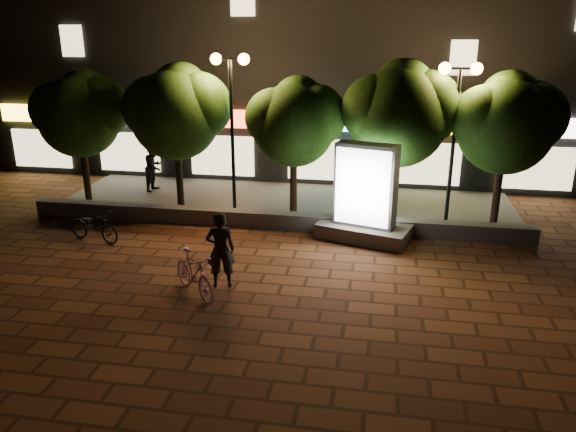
% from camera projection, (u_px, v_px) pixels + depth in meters
% --- Properties ---
extents(ground, '(80.00, 80.00, 0.00)m').
position_uv_depth(ground, '(238.00, 281.00, 13.87)').
color(ground, brown).
rests_on(ground, ground).
extents(retaining_wall, '(16.00, 0.45, 0.50)m').
position_uv_depth(retaining_wall, '(271.00, 220.00, 17.51)').
color(retaining_wall, '#615F5A').
rests_on(retaining_wall, ground).
extents(sidewalk, '(16.00, 5.00, 0.08)m').
position_uv_depth(sidewalk, '(285.00, 203.00, 19.91)').
color(sidewalk, '#615F5A').
rests_on(sidewalk, ground).
extents(building_block, '(28.00, 8.12, 11.30)m').
position_uv_depth(building_block, '(311.00, 51.00, 24.34)').
color(building_block, black).
rests_on(building_block, ground).
extents(tree_far_left, '(3.36, 2.80, 4.63)m').
position_uv_depth(tree_far_left, '(81.00, 111.00, 19.02)').
color(tree_far_left, black).
rests_on(tree_far_left, sidewalk).
extents(tree_left, '(3.60, 3.00, 4.89)m').
position_uv_depth(tree_left, '(177.00, 109.00, 18.40)').
color(tree_left, black).
rests_on(tree_left, sidewalk).
extents(tree_mid, '(3.24, 2.70, 4.50)m').
position_uv_depth(tree_mid, '(296.00, 119.00, 17.82)').
color(tree_mid, black).
rests_on(tree_mid, sidewalk).
extents(tree_right, '(3.72, 3.10, 5.07)m').
position_uv_depth(tree_right, '(401.00, 111.00, 17.16)').
color(tree_right, black).
rests_on(tree_right, sidewalk).
extents(tree_far_right, '(3.48, 2.90, 4.76)m').
position_uv_depth(tree_far_right, '(508.00, 120.00, 16.70)').
color(tree_far_right, black).
rests_on(tree_far_right, sidewalk).
extents(street_lamp_left, '(1.26, 0.36, 5.18)m').
position_uv_depth(street_lamp_left, '(231.00, 93.00, 17.64)').
color(street_lamp_left, black).
rests_on(street_lamp_left, sidewalk).
extents(street_lamp_right, '(1.26, 0.36, 4.98)m').
position_uv_depth(street_lamp_right, '(457.00, 102.00, 16.54)').
color(street_lamp_right, black).
rests_on(street_lamp_right, sidewalk).
extents(ad_kiosk, '(2.95, 2.04, 2.90)m').
position_uv_depth(ad_kiosk, '(365.00, 202.00, 16.26)').
color(ad_kiosk, '#615F5A').
rests_on(ad_kiosk, ground).
extents(scooter_pink, '(1.68, 1.65, 1.10)m').
position_uv_depth(scooter_pink, '(194.00, 274.00, 12.97)').
color(scooter_pink, '#C07A96').
rests_on(scooter_pink, ground).
extents(rider, '(0.79, 0.62, 1.91)m').
position_uv_depth(rider, '(221.00, 250.00, 13.33)').
color(rider, black).
rests_on(rider, ground).
extents(scooter_parked, '(1.87, 1.05, 0.93)m').
position_uv_depth(scooter_parked, '(94.00, 226.00, 16.32)').
color(scooter_parked, black).
rests_on(scooter_parked, ground).
extents(pedestrian, '(0.77, 0.95, 1.82)m').
position_uv_depth(pedestrian, '(154.00, 167.00, 20.98)').
color(pedestrian, black).
rests_on(pedestrian, sidewalk).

